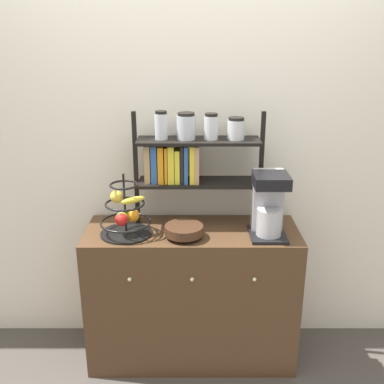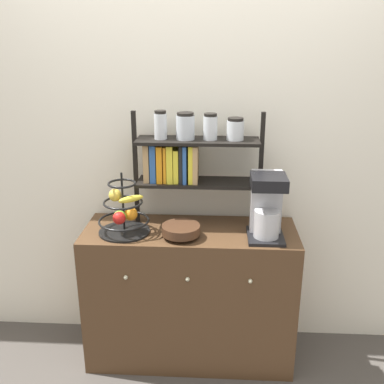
# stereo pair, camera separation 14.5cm
# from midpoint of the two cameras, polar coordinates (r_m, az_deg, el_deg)

# --- Properties ---
(ground_plane) EXTENTS (12.00, 12.00, 0.00)m
(ground_plane) POSITION_cam_midpoint_polar(r_m,az_deg,el_deg) (2.84, -1.80, -22.52)
(ground_plane) COLOR #47423D
(wall_back) EXTENTS (7.00, 0.05, 2.60)m
(wall_back) POSITION_cam_midpoint_polar(r_m,az_deg,el_deg) (2.68, -1.82, 6.45)
(wall_back) COLOR silver
(wall_back) RESTS_ON ground_plane
(sideboard) EXTENTS (1.22, 0.47, 0.84)m
(sideboard) POSITION_cam_midpoint_polar(r_m,az_deg,el_deg) (2.77, -1.78, -12.87)
(sideboard) COLOR #4C331E
(sideboard) RESTS_ON ground_plane
(coffee_maker) EXTENTS (0.20, 0.24, 0.36)m
(coffee_maker) POSITION_cam_midpoint_polar(r_m,az_deg,el_deg) (2.47, 7.80, -1.54)
(coffee_maker) COLOR black
(coffee_maker) RESTS_ON sideboard
(fruit_stand) EXTENTS (0.29, 0.29, 0.35)m
(fruit_stand) POSITION_cam_midpoint_polar(r_m,az_deg,el_deg) (2.51, -10.38, -2.95)
(fruit_stand) COLOR black
(fruit_stand) RESTS_ON sideboard
(wooden_bowl) EXTENTS (0.21, 0.21, 0.07)m
(wooden_bowl) POSITION_cam_midpoint_polar(r_m,az_deg,el_deg) (2.46, -2.96, -4.92)
(wooden_bowl) COLOR #422819
(wooden_bowl) RESTS_ON sideboard
(shelf_hutch) EXTENTS (0.74, 0.20, 0.66)m
(shelf_hutch) POSITION_cam_midpoint_polar(r_m,az_deg,el_deg) (2.54, -2.55, 4.76)
(shelf_hutch) COLOR black
(shelf_hutch) RESTS_ON sideboard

